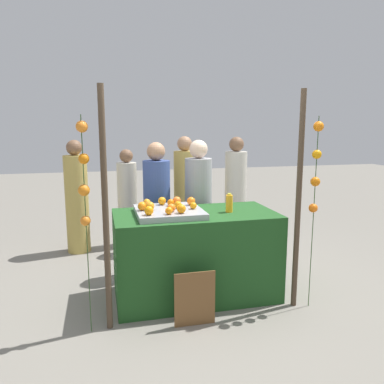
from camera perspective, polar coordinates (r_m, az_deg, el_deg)
ground_plane at (r=4.35m, az=0.49°, el=-15.20°), size 24.00×24.00×0.00m
stall_counter at (r=4.18m, az=0.50°, el=-9.39°), size 1.72×0.87×0.93m
orange_tray at (r=3.96m, az=-3.47°, el=-3.01°), size 0.68×0.67×0.06m
orange_0 at (r=3.91m, az=-7.53°, el=-2.13°), size 0.09×0.09×0.09m
orange_1 at (r=3.71m, az=-3.49°, el=-2.81°), size 0.07×0.07×0.07m
orange_2 at (r=4.01m, az=-6.58°, el=-1.91°), size 0.07×0.07×0.07m
orange_3 at (r=3.90m, az=-6.32°, el=-2.12°), size 0.09×0.09×0.09m
orange_4 at (r=3.70m, az=-6.50°, el=-2.79°), size 0.09×0.09×0.09m
orange_5 at (r=3.82m, az=-3.13°, el=-2.39°), size 0.08×0.08×0.08m
orange_6 at (r=4.10m, az=-3.23°, el=-1.59°), size 0.07×0.07×0.07m
orange_7 at (r=4.11m, az=-6.80°, el=-1.58°), size 0.08×0.08×0.08m
orange_8 at (r=3.95m, az=0.20°, el=-2.05°), size 0.07×0.07×0.07m
orange_9 at (r=4.16m, az=-4.53°, el=-1.35°), size 0.09×0.09×0.09m
orange_10 at (r=4.16m, az=-2.30°, el=-1.31°), size 0.09×0.09×0.09m
orange_11 at (r=3.75m, az=-1.62°, el=-2.54°), size 0.09×0.09×0.09m
orange_12 at (r=3.98m, az=-2.12°, el=-1.93°), size 0.08×0.08×0.08m
orange_13 at (r=4.13m, az=-0.14°, el=-1.37°), size 0.09×0.09×0.09m
juice_bottle at (r=4.08m, az=5.62°, el=-1.71°), size 0.08×0.08×0.20m
chalkboard_sign at (r=3.67m, az=0.40°, el=-15.81°), size 0.39×0.03×0.53m
vendor_left at (r=4.73m, az=-5.28°, el=-3.27°), size 0.33×0.33×1.66m
vendor_right at (r=4.79m, az=0.96°, el=-2.94°), size 0.34×0.34×1.68m
crowd_person_0 at (r=5.92m, az=-9.66°, el=-1.40°), size 0.30×0.30×1.50m
crowd_person_1 at (r=5.98m, az=6.56°, el=-0.37°), size 0.34×0.34×1.68m
crowd_person_2 at (r=5.78m, az=-16.92°, el=-1.25°), size 0.33×0.33×1.65m
crowd_person_3 at (r=5.62m, az=-5.34°, el=-1.65°), size 0.31×0.31×1.55m
crowd_person_4 at (r=5.94m, az=-1.10°, el=-0.35°), size 0.34×0.34×1.69m
canopy_post_left at (r=3.42m, az=-12.89°, el=-2.97°), size 0.06×0.06×2.20m
canopy_post_right at (r=3.92m, az=15.70°, el=-1.45°), size 0.06×0.06×2.20m
garland_strand_left at (r=3.33m, az=-15.97°, el=2.70°), size 0.11×0.11×1.94m
garland_strand_right at (r=3.90m, az=18.15°, el=3.64°), size 0.11×0.11×1.94m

